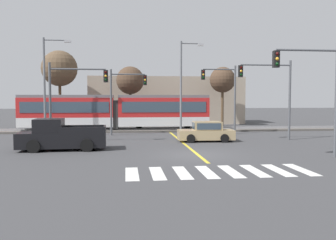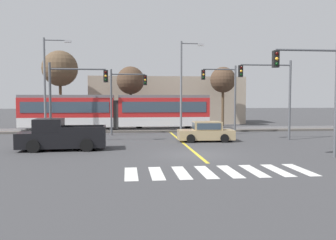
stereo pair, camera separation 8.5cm
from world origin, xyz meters
The scene contains 27 objects.
ground_plane centered at (0.00, 0.00, 0.00)m, with size 200.00×200.00×0.00m, color #3D3D3F.
track_bed centered at (0.00, 15.72, 0.09)m, with size 120.00×4.00×0.18m, color #56514C.
rail_near centered at (0.00, 15.00, 0.23)m, with size 120.00×0.08×0.10m, color #939399.
rail_far centered at (0.00, 16.44, 0.23)m, with size 120.00×0.08×0.10m, color #939399.
light_rail_tram centered at (-5.23, 15.72, 2.05)m, with size 18.50×2.64×3.43m.
crosswalk_stripe_0 centered at (-3.85, -4.88, 0.00)m, with size 0.56×2.80×0.01m, color silver.
crosswalk_stripe_1 centered at (-2.75, -4.87, 0.00)m, with size 0.56×2.80×0.01m, color silver.
crosswalk_stripe_2 centered at (-1.65, -4.86, 0.00)m, with size 0.56×2.80×0.01m, color silver.
crosswalk_stripe_3 centered at (-0.55, -4.85, 0.00)m, with size 0.56×2.80×0.01m, color silver.
crosswalk_stripe_4 centered at (0.55, -4.84, 0.00)m, with size 0.56×2.80×0.01m, color silver.
crosswalk_stripe_5 centered at (1.65, -4.83, 0.00)m, with size 0.56×2.80×0.01m, color silver.
crosswalk_stripe_6 centered at (2.75, -4.82, 0.00)m, with size 0.56×2.80×0.01m, color silver.
crosswalk_stripe_7 centered at (3.85, -4.81, 0.00)m, with size 0.56×2.80×0.01m, color silver.
lane_centre_line centered at (0.00, 5.44, 0.00)m, with size 0.20×16.57×0.01m, color gold.
sedan_crossing centered at (1.86, 6.27, 0.70)m, with size 4.25×2.02×1.52m.
pickup_truck centered at (-8.27, 2.81, 0.84)m, with size 5.48×2.41×1.98m.
traffic_light_mid_left centered at (-8.15, 6.39, 3.90)m, with size 4.25×0.38×5.85m.
traffic_light_mid_right centered at (7.19, 6.56, 4.17)m, with size 4.25×0.38×6.23m.
traffic_light_far_left centered at (-4.41, 11.64, 3.83)m, with size 3.25×0.38×5.83m.
traffic_light_far_right centered at (4.73, 11.72, 4.13)m, with size 3.25×0.38×6.27m.
traffic_light_near_right centered at (6.17, -1.73, 4.15)m, with size 3.75×0.38×6.29m.
street_lamp_west centered at (-11.17, 12.63, 4.93)m, with size 2.46×0.28×8.64m.
street_lamp_centre centered at (1.07, 12.55, 4.85)m, with size 2.23×0.28×8.54m.
bare_tree_far_west centered at (-11.67, 21.21, 6.61)m, with size 4.01×4.01×8.65m.
bare_tree_west centered at (-3.76, 20.96, 5.30)m, with size 3.18×3.18×6.94m.
bare_tree_east centered at (7.16, 21.27, 5.44)m, with size 3.05×3.05×7.01m.
building_backdrop_far centered at (0.98, 26.88, 3.02)m, with size 19.79×6.00×6.04m, color tan.
Camera 1 is at (-3.98, -20.12, 3.24)m, focal length 38.00 mm.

